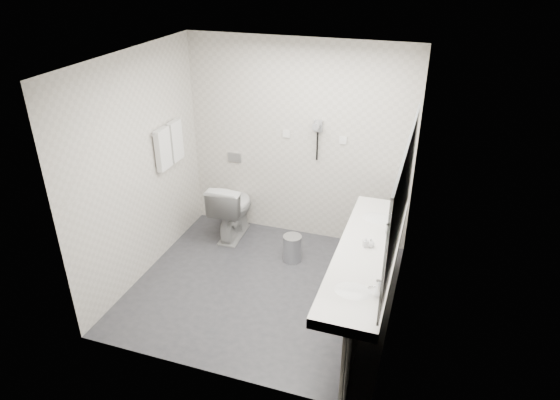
% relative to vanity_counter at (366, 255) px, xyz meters
% --- Properties ---
extents(floor, '(2.80, 2.80, 0.00)m').
position_rel_vanity_counter_xyz_m(floor, '(-1.12, 0.20, -0.80)').
color(floor, '#2C2C31').
rests_on(floor, ground).
extents(ceiling, '(2.80, 2.80, 0.00)m').
position_rel_vanity_counter_xyz_m(ceiling, '(-1.12, 0.20, 1.70)').
color(ceiling, silver).
rests_on(ceiling, wall_back).
extents(wall_back, '(2.80, 0.00, 2.80)m').
position_rel_vanity_counter_xyz_m(wall_back, '(-1.12, 1.50, 0.45)').
color(wall_back, beige).
rests_on(wall_back, floor).
extents(wall_front, '(2.80, 0.00, 2.80)m').
position_rel_vanity_counter_xyz_m(wall_front, '(-1.12, -1.10, 0.45)').
color(wall_front, beige).
rests_on(wall_front, floor).
extents(wall_left, '(0.00, 2.60, 2.60)m').
position_rel_vanity_counter_xyz_m(wall_left, '(-2.52, 0.20, 0.45)').
color(wall_left, beige).
rests_on(wall_left, floor).
extents(wall_right, '(0.00, 2.60, 2.60)m').
position_rel_vanity_counter_xyz_m(wall_right, '(0.27, 0.20, 0.45)').
color(wall_right, beige).
rests_on(wall_right, floor).
extents(vanity_counter, '(0.55, 2.20, 0.10)m').
position_rel_vanity_counter_xyz_m(vanity_counter, '(0.00, 0.00, 0.00)').
color(vanity_counter, silver).
rests_on(vanity_counter, floor).
extents(vanity_panel, '(0.03, 2.15, 0.75)m').
position_rel_vanity_counter_xyz_m(vanity_panel, '(0.02, 0.00, -0.42)').
color(vanity_panel, '#9B9892').
rests_on(vanity_panel, floor).
extents(vanity_post_near, '(0.06, 0.06, 0.75)m').
position_rel_vanity_counter_xyz_m(vanity_post_near, '(0.05, -1.04, -0.42)').
color(vanity_post_near, silver).
rests_on(vanity_post_near, floor).
extents(vanity_post_far, '(0.06, 0.06, 0.75)m').
position_rel_vanity_counter_xyz_m(vanity_post_far, '(0.05, 1.04, -0.42)').
color(vanity_post_far, silver).
rests_on(vanity_post_far, floor).
extents(mirror, '(0.02, 2.20, 1.05)m').
position_rel_vanity_counter_xyz_m(mirror, '(0.26, 0.00, 0.65)').
color(mirror, '#B2BCC6').
rests_on(mirror, wall_right).
extents(basin_near, '(0.40, 0.31, 0.05)m').
position_rel_vanity_counter_xyz_m(basin_near, '(0.00, -0.65, 0.04)').
color(basin_near, silver).
rests_on(basin_near, vanity_counter).
extents(basin_far, '(0.40, 0.31, 0.05)m').
position_rel_vanity_counter_xyz_m(basin_far, '(0.00, 0.65, 0.04)').
color(basin_far, silver).
rests_on(basin_far, vanity_counter).
extents(faucet_near, '(0.04, 0.04, 0.15)m').
position_rel_vanity_counter_xyz_m(faucet_near, '(0.19, -0.65, 0.12)').
color(faucet_near, silver).
rests_on(faucet_near, vanity_counter).
extents(faucet_far, '(0.04, 0.04, 0.15)m').
position_rel_vanity_counter_xyz_m(faucet_far, '(0.19, 0.65, 0.12)').
color(faucet_far, silver).
rests_on(faucet_far, vanity_counter).
extents(soap_bottle_a, '(0.06, 0.06, 0.10)m').
position_rel_vanity_counter_xyz_m(soap_bottle_a, '(-0.02, 0.06, 0.10)').
color(soap_bottle_a, silver).
rests_on(soap_bottle_a, vanity_counter).
extents(soap_bottle_b, '(0.10, 0.10, 0.09)m').
position_rel_vanity_counter_xyz_m(soap_bottle_b, '(0.02, 0.07, 0.10)').
color(soap_bottle_b, silver).
rests_on(soap_bottle_b, vanity_counter).
extents(glass_left, '(0.08, 0.08, 0.12)m').
position_rel_vanity_counter_xyz_m(glass_left, '(0.19, 0.26, 0.11)').
color(glass_left, silver).
rests_on(glass_left, vanity_counter).
extents(glass_right, '(0.07, 0.07, 0.10)m').
position_rel_vanity_counter_xyz_m(glass_right, '(0.15, 0.38, 0.10)').
color(glass_right, silver).
rests_on(glass_right, vanity_counter).
extents(toilet, '(0.47, 0.78, 0.77)m').
position_rel_vanity_counter_xyz_m(toilet, '(-1.89, 1.15, -0.41)').
color(toilet, silver).
rests_on(toilet, floor).
extents(flush_plate, '(0.18, 0.02, 0.12)m').
position_rel_vanity_counter_xyz_m(flush_plate, '(-1.98, 1.49, 0.15)').
color(flush_plate, '#B2B5BA').
rests_on(flush_plate, wall_back).
extents(pedal_bin, '(0.29, 0.29, 0.31)m').
position_rel_vanity_counter_xyz_m(pedal_bin, '(-0.98, 0.83, -0.64)').
color(pedal_bin, '#B2B5BA').
rests_on(pedal_bin, floor).
extents(bin_lid, '(0.22, 0.22, 0.02)m').
position_rel_vanity_counter_xyz_m(bin_lid, '(-0.98, 0.83, -0.48)').
color(bin_lid, '#B2B5BA').
rests_on(bin_lid, pedal_bin).
extents(towel_rail, '(0.02, 0.62, 0.02)m').
position_rel_vanity_counter_xyz_m(towel_rail, '(-2.47, 0.75, 0.75)').
color(towel_rail, silver).
rests_on(towel_rail, wall_left).
extents(towel_near, '(0.07, 0.24, 0.48)m').
position_rel_vanity_counter_xyz_m(towel_near, '(-2.46, 0.61, 0.53)').
color(towel_near, silver).
rests_on(towel_near, towel_rail).
extents(towel_far, '(0.07, 0.24, 0.48)m').
position_rel_vanity_counter_xyz_m(towel_far, '(-2.46, 0.89, 0.53)').
color(towel_far, silver).
rests_on(towel_far, towel_rail).
extents(dryer_cradle, '(0.10, 0.04, 0.14)m').
position_rel_vanity_counter_xyz_m(dryer_cradle, '(-0.88, 1.47, 0.70)').
color(dryer_cradle, gray).
rests_on(dryer_cradle, wall_back).
extents(dryer_barrel, '(0.08, 0.14, 0.08)m').
position_rel_vanity_counter_xyz_m(dryer_barrel, '(-0.88, 1.40, 0.73)').
color(dryer_barrel, gray).
rests_on(dryer_barrel, dryer_cradle).
extents(dryer_cord, '(0.02, 0.02, 0.35)m').
position_rel_vanity_counter_xyz_m(dryer_cord, '(-0.88, 1.46, 0.45)').
color(dryer_cord, black).
rests_on(dryer_cord, dryer_cradle).
extents(switch_plate_a, '(0.09, 0.02, 0.09)m').
position_rel_vanity_counter_xyz_m(switch_plate_a, '(-1.27, 1.49, 0.55)').
color(switch_plate_a, silver).
rests_on(switch_plate_a, wall_back).
extents(switch_plate_b, '(0.09, 0.02, 0.09)m').
position_rel_vanity_counter_xyz_m(switch_plate_b, '(-0.57, 1.49, 0.55)').
color(switch_plate_b, silver).
rests_on(switch_plate_b, wall_back).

